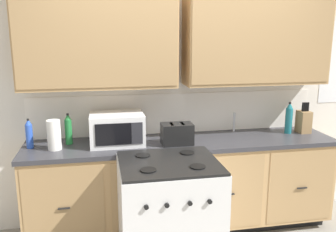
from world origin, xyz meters
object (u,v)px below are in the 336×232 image
object	(u,v)px
knife_block	(304,121)
paper_towel_roll	(54,135)
bottle_teal	(289,118)
microwave	(117,129)
bottle_blue	(29,134)
stove_range	(169,218)
toaster	(177,134)
bottle_green	(68,129)

from	to	relation	value
knife_block	paper_towel_roll	world-z (taller)	knife_block
bottle_teal	paper_towel_roll	bearing A→B (deg)	-177.23
microwave	knife_block	world-z (taller)	knife_block
knife_block	bottle_blue	world-z (taller)	knife_block
knife_block	bottle_blue	xyz separation A→B (m)	(-2.63, -0.02, 0.01)
stove_range	bottle_blue	xyz separation A→B (m)	(-1.11, 0.67, 0.56)
toaster	paper_towel_roll	xyz separation A→B (m)	(-1.07, 0.04, 0.03)
paper_towel_roll	bottle_green	distance (m)	0.18
knife_block	toaster	bearing A→B (deg)	-173.60
microwave	toaster	xyz separation A→B (m)	(0.53, -0.11, -0.04)
toaster	bottle_teal	bearing A→B (deg)	7.42
bottle_blue	paper_towel_roll	bearing A→B (deg)	-21.94
bottle_blue	microwave	bearing A→B (deg)	-1.51
bottle_blue	bottle_green	bearing A→B (deg)	9.71
stove_range	knife_block	bearing A→B (deg)	24.35
paper_towel_roll	toaster	bearing A→B (deg)	-2.39
microwave	knife_block	xyz separation A→B (m)	(1.87, 0.04, -0.02)
stove_range	paper_towel_roll	size ratio (longest dim) A/B	3.65
knife_block	bottle_teal	xyz separation A→B (m)	(-0.16, 0.00, 0.04)
microwave	bottle_green	distance (m)	0.44
toaster	knife_block	distance (m)	1.35
microwave	knife_block	bearing A→B (deg)	1.16
stove_range	bottle_blue	size ratio (longest dim) A/B	3.62
microwave	paper_towel_roll	size ratio (longest dim) A/B	1.85
paper_towel_roll	microwave	bearing A→B (deg)	7.15
toaster	stove_range	bearing A→B (deg)	-108.34
paper_towel_roll	bottle_blue	size ratio (longest dim) A/B	0.99
paper_towel_roll	bottle_teal	distance (m)	2.25
microwave	paper_towel_roll	world-z (taller)	microwave
knife_block	bottle_teal	bearing A→B (deg)	178.92
microwave	bottle_green	size ratio (longest dim) A/B	1.70
paper_towel_roll	bottle_teal	world-z (taller)	bottle_teal
microwave	paper_towel_roll	distance (m)	0.54
bottle_blue	knife_block	bearing A→B (deg)	0.39
stove_range	bottle_teal	bearing A→B (deg)	27.00
microwave	paper_towel_roll	bearing A→B (deg)	-172.85
microwave	paper_towel_roll	xyz separation A→B (m)	(-0.54, -0.07, -0.01)
toaster	bottle_blue	world-z (taller)	bottle_blue
bottle_teal	bottle_blue	distance (m)	2.47
bottle_blue	stove_range	bearing A→B (deg)	-31.08
bottle_teal	toaster	bearing A→B (deg)	-172.58
toaster	bottle_teal	world-z (taller)	bottle_teal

